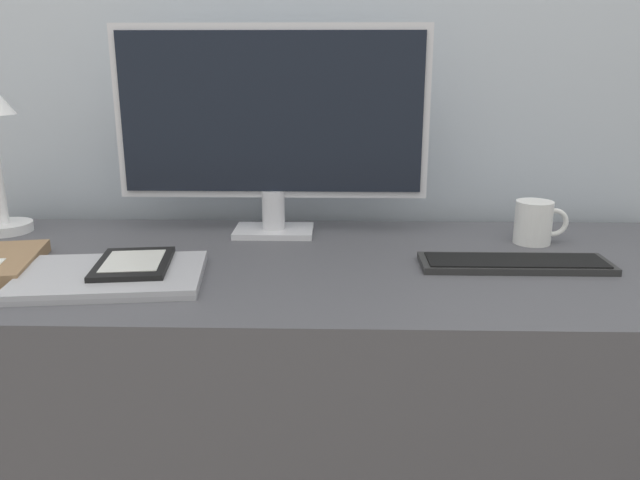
# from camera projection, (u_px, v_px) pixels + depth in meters

# --- Properties ---
(desk) EXTENTS (1.57, 0.61, 0.71)m
(desk) POSITION_uv_depth(u_px,v_px,m) (311.00, 432.00, 1.23)
(desk) COLOR #4C4C51
(desk) RESTS_ON ground_plane
(monitor) EXTENTS (0.64, 0.11, 0.42)m
(monitor) POSITION_uv_depth(u_px,v_px,m) (272.00, 121.00, 1.26)
(monitor) COLOR silver
(monitor) RESTS_ON desk
(keyboard) EXTENTS (0.33, 0.10, 0.01)m
(keyboard) POSITION_uv_depth(u_px,v_px,m) (515.00, 263.00, 1.10)
(keyboard) COLOR #282828
(keyboard) RESTS_ON desk
(laptop) EXTENTS (0.32, 0.24, 0.02)m
(laptop) POSITION_uv_depth(u_px,v_px,m) (112.00, 276.00, 1.03)
(laptop) COLOR #A3A3A8
(laptop) RESTS_ON desk
(ereader) EXTENTS (0.14, 0.18, 0.01)m
(ereader) POSITION_uv_depth(u_px,v_px,m) (133.00, 263.00, 1.05)
(ereader) COLOR black
(ereader) RESTS_ON laptop
(coffee_mug) EXTENTS (0.11, 0.07, 0.09)m
(coffee_mug) POSITION_uv_depth(u_px,v_px,m) (535.00, 222.00, 1.24)
(coffee_mug) COLOR white
(coffee_mug) RESTS_ON desk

